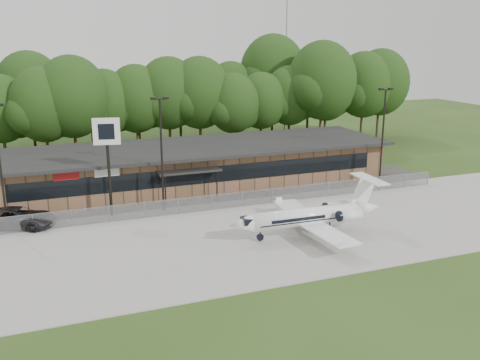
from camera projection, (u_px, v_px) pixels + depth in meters
name	position (u px, v px, depth m)	size (l,w,h in m)	color
ground	(296.00, 277.00, 34.98)	(160.00, 160.00, 0.00)	#2C4217
apron	(251.00, 235.00, 42.18)	(64.00, 18.00, 0.08)	#9E9B93
parking_lot	(207.00, 196.00, 52.55)	(50.00, 9.00, 0.06)	#383835
terminal	(194.00, 165.00, 56.00)	(41.00, 11.65, 4.30)	brown
fence	(222.00, 202.00, 48.30)	(46.00, 0.04, 1.52)	gray
treeline	(155.00, 96.00, 70.90)	(72.00, 12.00, 15.00)	#1D3310
radio_mast	(286.00, 54.00, 82.59)	(0.20, 0.20, 25.00)	gray
light_pole_mid	(161.00, 146.00, 46.58)	(1.55, 0.30, 10.23)	black
light_pole_right	(383.00, 130.00, 54.50)	(1.55, 0.30, 10.23)	black
business_jet	(311.00, 217.00, 41.85)	(12.84, 11.41, 4.33)	white
suv	(18.00, 218.00, 43.74)	(2.80, 6.07, 1.69)	#2E2F31
pole_sign	(107.00, 142.00, 45.11)	(2.26, 0.71, 8.63)	black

